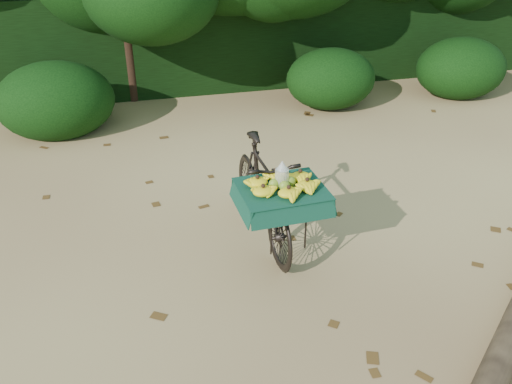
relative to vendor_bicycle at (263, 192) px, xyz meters
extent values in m
plane|color=tan|center=(0.66, -0.64, -0.57)|extent=(80.00, 80.00, 0.00)
imported|color=black|center=(0.00, 0.03, -0.02)|extent=(0.61, 1.87, 1.11)
cube|color=black|center=(0.03, -0.57, 0.34)|extent=(0.42, 0.51, 0.03)
cube|color=#124632|center=(0.03, -0.57, 0.35)|extent=(0.83, 0.70, 0.01)
ellipsoid|color=olive|center=(0.10, -0.57, 0.41)|extent=(0.11, 0.09, 0.12)
ellipsoid|color=olive|center=(0.02, -0.51, 0.41)|extent=(0.11, 0.09, 0.12)
ellipsoid|color=olive|center=(-0.05, -0.58, 0.41)|extent=(0.11, 0.09, 0.12)
ellipsoid|color=olive|center=(0.03, -0.64, 0.41)|extent=(0.11, 0.09, 0.12)
cylinder|color=#EAE5C6|center=(0.03, -0.56, 0.46)|extent=(0.13, 0.13, 0.17)
cube|color=black|center=(0.66, 5.66, 0.33)|extent=(26.00, 1.80, 1.80)
camera|label=1|loc=(-1.27, -4.78, 2.81)|focal=38.00mm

